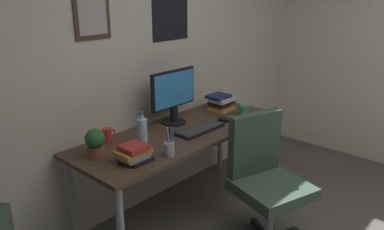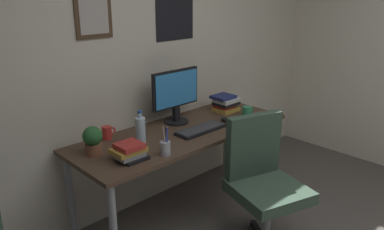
{
  "view_description": "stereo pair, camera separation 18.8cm",
  "coord_description": "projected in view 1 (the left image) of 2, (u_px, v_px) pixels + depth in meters",
  "views": [
    {
      "loc": [
        -1.99,
        -0.18,
        1.78
      ],
      "look_at": [
        0.02,
        1.63,
        0.87
      ],
      "focal_mm": 35.9,
      "sensor_mm": 36.0,
      "label": 1
    },
    {
      "loc": [
        -1.85,
        -0.31,
        1.78
      ],
      "look_at": [
        0.02,
        1.63,
        0.87
      ],
      "focal_mm": 35.9,
      "sensor_mm": 36.0,
      "label": 2
    }
  ],
  "objects": [
    {
      "name": "book_stack_left",
      "position": [
        221.0,
        102.0,
        3.43
      ],
      "size": [
        0.22,
        0.19,
        0.14
      ],
      "color": "gold",
      "rests_on": "desk"
    },
    {
      "name": "keyboard",
      "position": [
        200.0,
        129.0,
        2.96
      ],
      "size": [
        0.43,
        0.15,
        0.03
      ],
      "color": "black",
      "rests_on": "desk"
    },
    {
      "name": "potted_plant",
      "position": [
        95.0,
        142.0,
        2.47
      ],
      "size": [
        0.13,
        0.13,
        0.2
      ],
      "color": "brown",
      "rests_on": "desk"
    },
    {
      "name": "monitor",
      "position": [
        173.0,
        94.0,
        3.06
      ],
      "size": [
        0.46,
        0.2,
        0.43
      ],
      "color": "black",
      "rests_on": "desk"
    },
    {
      "name": "office_chair",
      "position": [
        265.0,
        175.0,
        2.68
      ],
      "size": [
        0.58,
        0.59,
        0.95
      ],
      "color": "#334738",
      "rests_on": "ground_plane"
    },
    {
      "name": "desk",
      "position": [
        182.0,
        139.0,
        2.98
      ],
      "size": [
        1.79,
        0.67,
        0.72
      ],
      "color": "#4C3828",
      "rests_on": "ground_plane"
    },
    {
      "name": "computer_mouse",
      "position": [
        224.0,
        119.0,
        3.17
      ],
      "size": [
        0.06,
        0.11,
        0.04
      ],
      "color": "black",
      "rests_on": "desk"
    },
    {
      "name": "pen_cup",
      "position": [
        169.0,
        148.0,
        2.5
      ],
      "size": [
        0.07,
        0.07,
        0.2
      ],
      "color": "#9EA0A5",
      "rests_on": "desk"
    },
    {
      "name": "coffee_mug_near",
      "position": [
        107.0,
        135.0,
        2.75
      ],
      "size": [
        0.11,
        0.07,
        0.1
      ],
      "color": "red",
      "rests_on": "desk"
    },
    {
      "name": "wall_back",
      "position": [
        142.0,
        50.0,
        3.03
      ],
      "size": [
        4.4,
        0.1,
        2.6
      ],
      "color": "beige",
      "rests_on": "ground_plane"
    },
    {
      "name": "coffee_mug_far",
      "position": [
        243.0,
        110.0,
        3.3
      ],
      "size": [
        0.12,
        0.08,
        0.09
      ],
      "color": "#2D8C59",
      "rests_on": "desk"
    },
    {
      "name": "book_stack_right",
      "position": [
        134.0,
        153.0,
        2.42
      ],
      "size": [
        0.21,
        0.17,
        0.11
      ],
      "color": "black",
      "rests_on": "desk"
    },
    {
      "name": "water_bottle",
      "position": [
        142.0,
        132.0,
        2.64
      ],
      "size": [
        0.07,
        0.07,
        0.25
      ],
      "color": "silver",
      "rests_on": "desk"
    }
  ]
}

